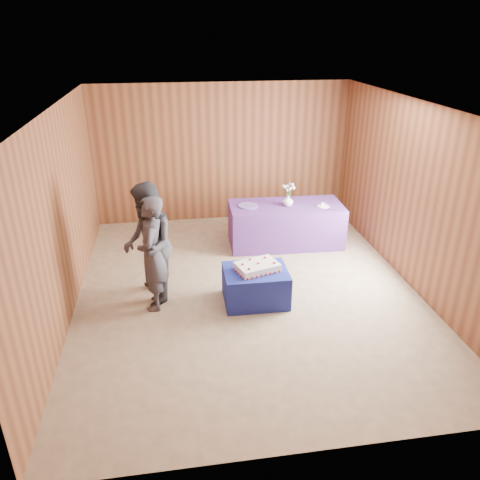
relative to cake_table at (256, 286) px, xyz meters
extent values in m
plane|color=tan|center=(-0.07, 0.31, -0.25)|extent=(6.00, 6.00, 0.00)
cube|color=brown|center=(-0.07, 3.31, 1.10)|extent=(5.00, 0.04, 2.70)
cube|color=brown|center=(-0.07, -2.69, 1.10)|extent=(5.00, 0.04, 2.70)
cube|color=brown|center=(-2.57, 0.31, 1.10)|extent=(0.04, 6.00, 2.70)
cube|color=brown|center=(2.43, 0.31, 1.10)|extent=(0.04, 6.00, 2.70)
cube|color=white|center=(-0.07, 0.31, 2.45)|extent=(5.00, 6.00, 0.04)
cube|color=navy|center=(0.00, 0.00, 0.00)|extent=(0.91, 0.71, 0.50)
cube|color=#623085|center=(0.90, 1.86, 0.12)|extent=(2.03, 0.97, 0.75)
cube|color=white|center=(0.02, 0.01, 0.30)|extent=(0.66, 0.54, 0.11)
sphere|color=#A7180C|center=(-0.20, -0.26, 0.27)|extent=(0.03, 0.03, 0.03)
sphere|color=#A7180C|center=(0.35, -0.09, 0.27)|extent=(0.03, 0.03, 0.03)
sphere|color=#A7180C|center=(-0.31, 0.11, 0.27)|extent=(0.03, 0.03, 0.03)
sphere|color=#A7180C|center=(0.24, 0.28, 0.27)|extent=(0.03, 0.03, 0.03)
sphere|color=#A7180C|center=(-0.11, -0.13, 0.37)|extent=(0.03, 0.03, 0.03)
cone|color=#166027|center=(-0.09, -0.13, 0.36)|extent=(0.02, 0.03, 0.02)
sphere|color=#A7180C|center=(0.14, 0.14, 0.37)|extent=(0.03, 0.03, 0.03)
cone|color=#166027|center=(0.17, 0.14, 0.36)|extent=(0.02, 0.03, 0.02)
sphere|color=#A7180C|center=(0.02, 0.01, 0.37)|extent=(0.03, 0.03, 0.03)
cone|color=#166027|center=(0.05, 0.01, 0.36)|extent=(0.02, 0.03, 0.02)
imported|color=white|center=(0.91, 1.82, 0.59)|extent=(0.23, 0.23, 0.19)
cylinder|color=#2D6E2C|center=(0.95, 1.82, 0.77)|extent=(0.01, 0.01, 0.15)
sphere|color=#AC9BC9|center=(1.00, 1.82, 0.84)|extent=(0.05, 0.05, 0.05)
cylinder|color=#2D6E2C|center=(0.94, 1.84, 0.77)|extent=(0.01, 0.01, 0.15)
sphere|color=white|center=(0.99, 1.87, 0.84)|extent=(0.05, 0.05, 0.05)
cylinder|color=#2D6E2C|center=(0.93, 1.85, 0.77)|extent=(0.01, 0.01, 0.15)
sphere|color=#AC9BC9|center=(0.96, 1.90, 0.84)|extent=(0.05, 0.05, 0.05)
cylinder|color=#2D6E2C|center=(0.91, 1.86, 0.77)|extent=(0.01, 0.01, 0.15)
sphere|color=white|center=(0.91, 1.91, 0.84)|extent=(0.05, 0.05, 0.05)
cylinder|color=#2D6E2C|center=(0.89, 1.85, 0.77)|extent=(0.01, 0.01, 0.15)
sphere|color=#AC9BC9|center=(0.87, 1.90, 0.84)|extent=(0.05, 0.05, 0.05)
cylinder|color=#2D6E2C|center=(0.88, 1.84, 0.77)|extent=(0.01, 0.01, 0.15)
sphere|color=white|center=(0.83, 1.87, 0.84)|extent=(0.05, 0.05, 0.05)
cylinder|color=#2D6E2C|center=(0.88, 1.82, 0.77)|extent=(0.01, 0.01, 0.15)
sphere|color=#AC9BC9|center=(0.82, 1.82, 0.84)|extent=(0.05, 0.05, 0.05)
cylinder|color=#2D6E2C|center=(0.88, 1.80, 0.77)|extent=(0.01, 0.01, 0.15)
sphere|color=white|center=(0.83, 1.78, 0.84)|extent=(0.05, 0.05, 0.05)
cylinder|color=#2D6E2C|center=(0.89, 1.79, 0.77)|extent=(0.01, 0.01, 0.15)
sphere|color=#AC9BC9|center=(0.87, 1.74, 0.84)|extent=(0.05, 0.05, 0.05)
cylinder|color=#2D6E2C|center=(0.91, 1.79, 0.77)|extent=(0.01, 0.01, 0.15)
sphere|color=white|center=(0.91, 1.73, 0.84)|extent=(0.05, 0.05, 0.05)
cylinder|color=#2D6E2C|center=(0.93, 1.79, 0.77)|extent=(0.01, 0.01, 0.15)
sphere|color=#AC9BC9|center=(0.96, 1.74, 0.84)|extent=(0.05, 0.05, 0.05)
cylinder|color=#2D6E2C|center=(0.94, 1.80, 0.77)|extent=(0.01, 0.01, 0.15)
sphere|color=white|center=(0.99, 1.78, 0.84)|extent=(0.05, 0.05, 0.05)
cylinder|color=#6553A6|center=(0.22, 1.89, 0.51)|extent=(0.37, 0.37, 0.02)
cylinder|color=white|center=(1.52, 1.69, 0.51)|extent=(0.29, 0.29, 0.01)
cube|color=white|center=(1.52, 1.69, 0.54)|extent=(0.08, 0.07, 0.05)
sphere|color=#A7180C|center=(1.52, 1.67, 0.58)|extent=(0.02, 0.02, 0.02)
cube|color=silver|center=(1.60, 1.49, 0.50)|extent=(0.26, 0.09, 0.00)
imported|color=#34333D|center=(-1.42, 0.10, 0.57)|extent=(0.45, 0.63, 1.64)
imported|color=#2F3139|center=(-1.47, 0.26, 0.63)|extent=(0.76, 0.93, 1.76)
camera|label=1|loc=(-1.11, -5.71, 3.39)|focal=35.00mm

